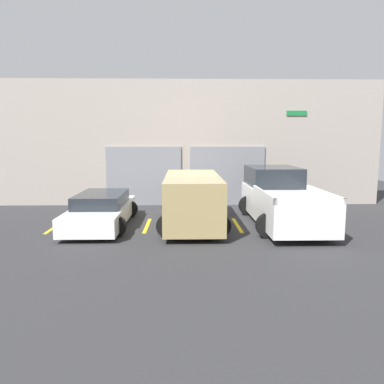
% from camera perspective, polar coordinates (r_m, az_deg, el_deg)
% --- Properties ---
extents(ground_plane, '(28.00, 28.00, 0.00)m').
position_cam_1_polar(ground_plane, '(14.13, -0.06, -4.06)').
color(ground_plane, '#2D2D30').
extents(shophouse_building, '(17.22, 0.68, 5.58)m').
position_cam_1_polar(shophouse_building, '(17.11, -0.34, 7.34)').
color(shophouse_building, '#9E9389').
rests_on(shophouse_building, ground).
extents(pickup_truck, '(2.52, 5.59, 1.92)m').
position_cam_1_polar(pickup_truck, '(13.62, 13.30, -0.95)').
color(pickup_truck, white).
rests_on(pickup_truck, ground).
extents(sedan_white, '(2.14, 4.64, 1.13)m').
position_cam_1_polar(sedan_white, '(13.23, -13.63, -2.72)').
color(sedan_white, white).
rests_on(sedan_white, ground).
extents(sedan_side, '(2.29, 4.93, 1.74)m').
position_cam_1_polar(sedan_side, '(12.84, 0.05, -1.01)').
color(sedan_side, '#9E8956').
rests_on(sedan_side, ground).
extents(parking_stripe_far_left, '(0.12, 2.20, 0.01)m').
position_cam_1_polar(parking_stripe_far_left, '(13.73, -20.00, -4.89)').
color(parking_stripe_far_left, gold).
rests_on(parking_stripe_far_left, ground).
extents(parking_stripe_left, '(0.12, 2.20, 0.01)m').
position_cam_1_polar(parking_stripe_left, '(13.07, -6.84, -5.09)').
color(parking_stripe_left, gold).
rests_on(parking_stripe_left, ground).
extents(parking_stripe_centre, '(0.12, 2.20, 0.01)m').
position_cam_1_polar(parking_stripe_centre, '(13.15, 6.91, -5.02)').
color(parking_stripe_centre, gold).
rests_on(parking_stripe_centre, ground).
extents(parking_stripe_right, '(0.12, 2.20, 0.01)m').
position_cam_1_polar(parking_stripe_right, '(13.95, 19.77, -4.68)').
color(parking_stripe_right, gold).
rests_on(parking_stripe_right, ground).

